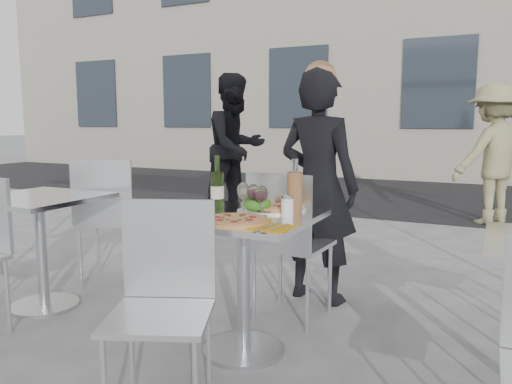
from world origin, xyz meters
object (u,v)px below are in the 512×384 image
at_px(side_chair_lfar, 108,211).
at_px(pizza_near, 235,220).
at_px(side_table_left, 40,228).
at_px(wineglass_red_a, 253,193).
at_px(pedestrian_a, 236,147).
at_px(salad_plate, 258,206).
at_px(woman_diner, 318,187).
at_px(chair_far, 286,234).
at_px(napkin_left, 179,219).
at_px(wine_bottle, 217,188).
at_px(wineglass_red_b, 261,195).
at_px(chair_near, 164,289).
at_px(carafe, 295,192).
at_px(pedestrian_b, 493,154).
at_px(pizza_far, 276,207).
at_px(wineglass_white_a, 243,191).
at_px(wineglass_white_b, 244,193).
at_px(main_table, 243,254).
at_px(sugar_shaker, 287,206).
at_px(napkin_right, 273,227).

xyz_separation_m(side_chair_lfar, pizza_near, (1.47, -0.73, 0.19)).
distance_m(side_table_left, wineglass_red_a, 1.57).
height_order(pedestrian_a, salad_plate, pedestrian_a).
bearing_deg(salad_plate, woman_diner, 86.80).
height_order(chair_far, napkin_left, chair_far).
bearing_deg(wine_bottle, salad_plate, -3.32).
xyz_separation_m(chair_far, wineglass_red_b, (0.06, -0.48, 0.31)).
xyz_separation_m(chair_near, carafe, (0.29, 0.74, 0.34)).
xyz_separation_m(pedestrian_b, salad_plate, (-1.08, -4.26, -0.06)).
bearing_deg(pizza_near, salad_plate, 93.88).
distance_m(pizza_far, salad_plate, 0.13).
xyz_separation_m(carafe, wineglass_white_a, (-0.28, -0.03, -0.01)).
xyz_separation_m(chair_near, wineglass_white_b, (0.04, 0.65, 0.33)).
distance_m(wineglass_red_a, napkin_left, 0.42).
height_order(salad_plate, wineglass_white_a, wineglass_white_a).
bearing_deg(pizza_far, side_chair_lfar, 167.69).
distance_m(wineglass_white_a, wineglass_red_b, 0.17).
distance_m(salad_plate, wine_bottle, 0.27).
bearing_deg(wineglass_white_b, wine_bottle, 159.77).
bearing_deg(wineglass_white_a, pizza_near, -70.36).
bearing_deg(salad_plate, wineglass_white_a, -178.64).
relative_size(main_table, wine_bottle, 2.54).
bearing_deg(wineglass_red_b, wineglass_red_a, 151.69).
distance_m(woman_diner, sugar_shaker, 0.89).
xyz_separation_m(pizza_near, wineglass_white_a, (-0.10, 0.29, 0.10)).
height_order(wineglass_white_b, napkin_left, wineglass_white_b).
bearing_deg(salad_plate, chair_far, 89.25).
xyz_separation_m(woman_diner, wineglass_red_a, (-0.05, -0.91, 0.07)).
distance_m(chair_far, wineglass_white_a, 0.51).
bearing_deg(napkin_right, wineglass_white_a, 140.79).
bearing_deg(wineglass_red_a, wineglass_red_b, -28.31).
distance_m(side_chair_lfar, carafe, 1.73).
xyz_separation_m(pizza_far, salad_plate, (-0.06, -0.11, 0.02)).
bearing_deg(wineglass_red_b, pedestrian_a, 120.23).
xyz_separation_m(side_table_left, napkin_right, (1.77, -0.23, 0.21)).
xyz_separation_m(pedestrian_a, carafe, (2.03, -3.13, -0.04)).
bearing_deg(sugar_shaker, wineglass_white_b, -172.27).
bearing_deg(carafe, pizza_far, 150.22).
bearing_deg(chair_near, pizza_far, 56.29).
bearing_deg(wineglass_white_a, side_table_left, -176.18).
bearing_deg(napkin_left, side_table_left, 144.12).
distance_m(chair_far, wineglass_red_b, 0.57).
distance_m(main_table, chair_near, 0.61).
height_order(side_table_left, wineglass_white_a, wineglass_white_a).
bearing_deg(sugar_shaker, carafe, 73.47).
bearing_deg(wineglass_white_b, pedestrian_b, 75.37).
height_order(carafe, wineglass_red_b, carafe).
bearing_deg(pedestrian_a, side_table_left, -151.90).
distance_m(pedestrian_b, wine_bottle, 4.45).
distance_m(pizza_near, pizza_far, 0.41).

